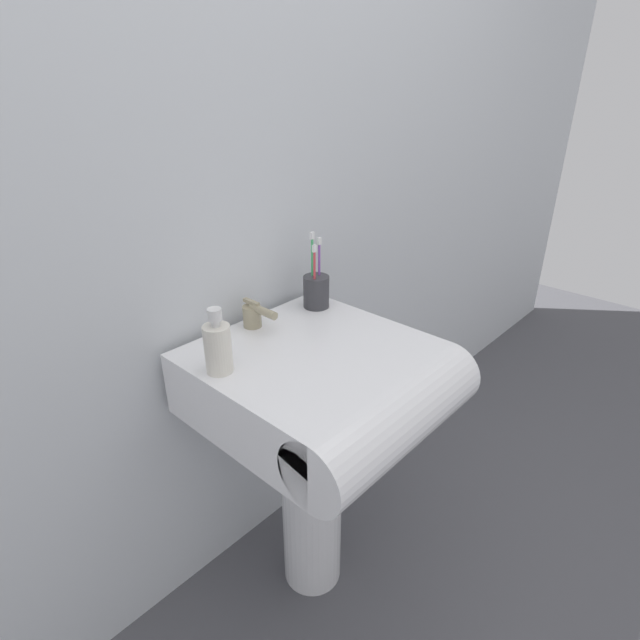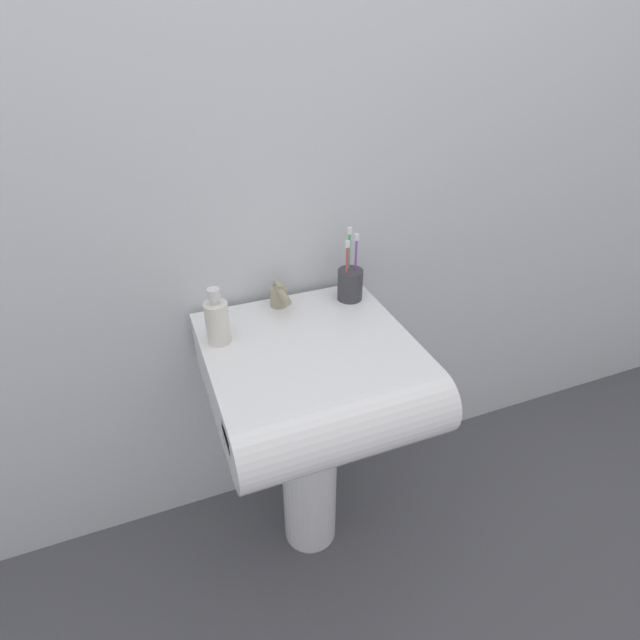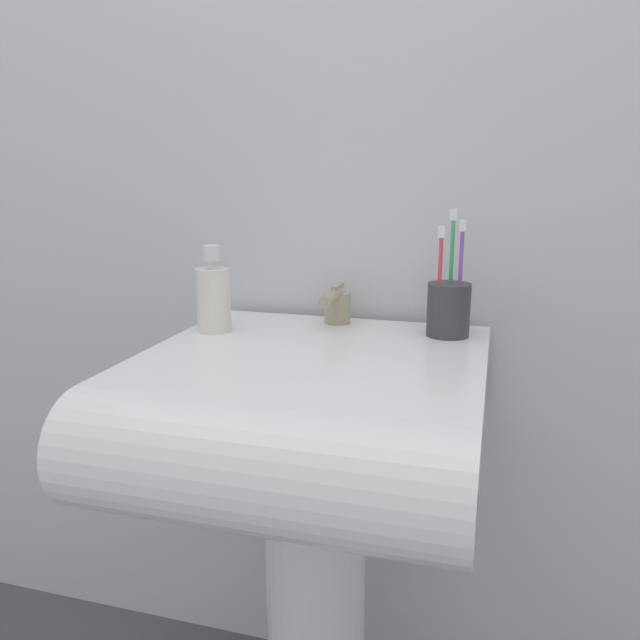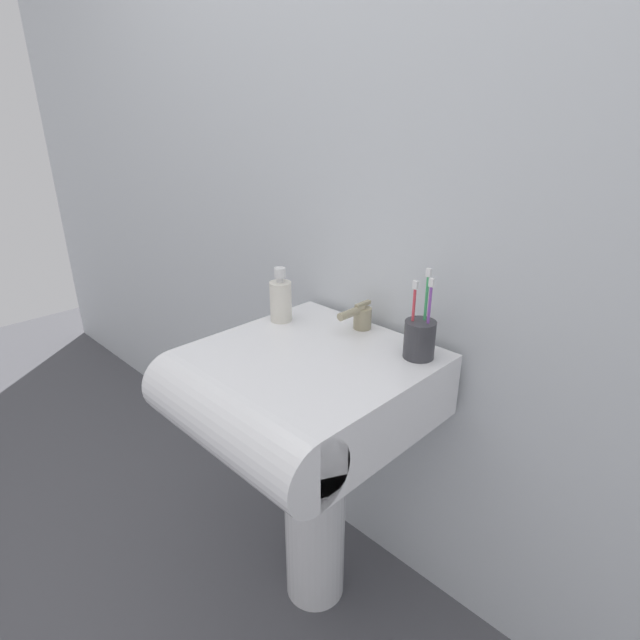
% 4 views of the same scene
% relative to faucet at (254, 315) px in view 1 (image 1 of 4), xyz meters
% --- Properties ---
extents(ground_plane, '(6.00, 6.00, 0.00)m').
position_rel_faucet_xyz_m(ground_plane, '(0.02, -0.19, -0.86)').
color(ground_plane, '#4C4C51').
rests_on(ground_plane, ground).
extents(wall_back, '(5.00, 0.05, 2.40)m').
position_rel_faucet_xyz_m(wall_back, '(0.02, 0.10, 0.34)').
color(wall_back, silver).
rests_on(wall_back, ground).
extents(sink_pedestal, '(0.18, 0.18, 0.65)m').
position_rel_faucet_xyz_m(sink_pedestal, '(0.02, -0.19, -0.53)').
color(sink_pedestal, white).
rests_on(sink_pedestal, ground).
extents(sink_basin, '(0.54, 0.59, 0.17)m').
position_rel_faucet_xyz_m(sink_basin, '(0.02, -0.26, -0.12)').
color(sink_basin, white).
rests_on(sink_basin, sink_pedestal).
extents(faucet, '(0.05, 0.12, 0.08)m').
position_rel_faucet_xyz_m(faucet, '(0.00, 0.00, 0.00)').
color(faucet, tan).
rests_on(faucet, sink_basin).
extents(toothbrush_cup, '(0.08, 0.08, 0.22)m').
position_rel_faucet_xyz_m(toothbrush_cup, '(0.21, -0.03, 0.01)').
color(toothbrush_cup, '#38383D').
rests_on(toothbrush_cup, sink_basin).
extents(soap_bottle, '(0.06, 0.06, 0.16)m').
position_rel_faucet_xyz_m(soap_bottle, '(-0.20, -0.11, 0.03)').
color(soap_bottle, silver).
rests_on(soap_bottle, sink_basin).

